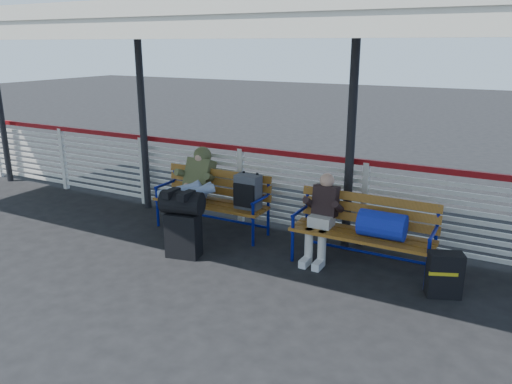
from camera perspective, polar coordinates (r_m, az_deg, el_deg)
The scene contains 9 objects.
ground at distance 6.63m, azimuth -10.03°, elevation -8.25°, with size 60.00×60.00×0.00m, color black.
fence at distance 7.88m, azimuth -1.74°, elevation 1.16°, with size 12.08×0.08×1.24m.
canopy at distance 6.73m, azimuth -6.59°, elevation 18.90°, with size 12.60×3.60×3.16m.
luggage_stack at distance 6.69m, azimuth -8.36°, elevation -3.33°, with size 0.60×0.42×0.92m.
bench_left at distance 7.44m, azimuth -3.46°, elevation -0.22°, with size 1.80×0.56×0.97m.
bench_right at distance 6.38m, azimuth 13.19°, elevation -3.71°, with size 1.80×0.56×0.92m.
traveler_man at distance 7.34m, azimuth -7.43°, elevation 0.47°, with size 0.94×1.64×0.77m.
companion_person at distance 6.56m, azimuth 7.53°, elevation -2.79°, with size 0.32×0.66×1.15m.
suitcase_side at distance 6.07m, azimuth 20.73°, elevation -8.83°, with size 0.43×0.35×0.52m.
Camera 1 is at (3.82, -4.67, 2.76)m, focal length 35.00 mm.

